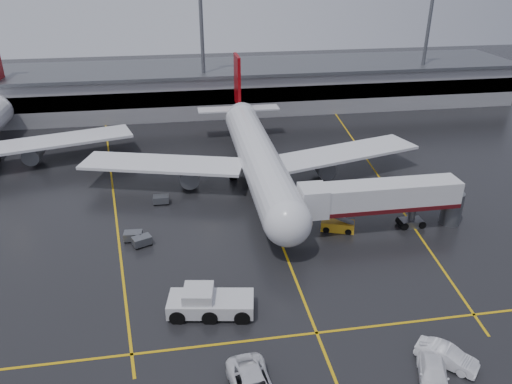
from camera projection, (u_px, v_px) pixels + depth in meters
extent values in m
plane|color=black|center=(269.00, 213.00, 61.63)|extent=(220.00, 220.00, 0.00)
cube|color=gold|center=(269.00, 213.00, 61.63)|extent=(0.25, 90.00, 0.02)
cube|color=gold|center=(317.00, 333.00, 42.11)|extent=(60.00, 0.25, 0.02)
cube|color=gold|center=(113.00, 190.00, 67.59)|extent=(9.99, 69.35, 0.02)
cube|color=gold|center=(375.00, 172.00, 73.12)|extent=(7.57, 69.64, 0.02)
cube|color=gray|center=(227.00, 88.00, 102.47)|extent=(120.00, 18.00, 8.00)
cube|color=black|center=(232.00, 96.00, 94.44)|extent=(120.00, 0.40, 3.00)
cube|color=#595B60|center=(226.00, 67.00, 100.59)|extent=(122.00, 19.00, 0.60)
cylinder|color=#595B60|center=(203.00, 52.00, 92.70)|extent=(0.70, 0.70, 25.00)
cylinder|color=#595B60|center=(426.00, 46.00, 99.24)|extent=(0.70, 0.70, 25.00)
cylinder|color=silver|center=(259.00, 158.00, 66.89)|extent=(5.20, 36.00, 5.20)
sphere|color=silver|center=(287.00, 222.00, 50.92)|extent=(5.20, 5.20, 5.20)
cone|color=silver|center=(239.00, 110.00, 85.26)|extent=(4.94, 8.00, 4.94)
cube|color=#7F0207|center=(237.00, 80.00, 84.00)|extent=(0.50, 5.50, 8.50)
cube|color=silver|center=(238.00, 109.00, 85.17)|extent=(14.00, 3.00, 0.25)
cube|color=silver|center=(162.00, 164.00, 67.13)|extent=(22.80, 11.83, 0.40)
cube|color=silver|center=(345.00, 153.00, 70.91)|extent=(22.80, 11.83, 0.40)
cylinder|color=#595B60|center=(189.00, 174.00, 67.36)|extent=(2.60, 4.50, 2.60)
cylinder|color=#595B60|center=(323.00, 166.00, 70.12)|extent=(2.60, 4.50, 2.60)
cylinder|color=#595B60|center=(281.00, 234.00, 54.98)|extent=(0.56, 0.56, 2.00)
cylinder|color=#595B60|center=(233.00, 172.00, 70.49)|extent=(0.56, 0.56, 2.00)
cylinder|color=#595B60|center=(277.00, 169.00, 71.42)|extent=(0.56, 0.56, 2.00)
cylinder|color=black|center=(281.00, 238.00, 55.22)|extent=(0.40, 1.10, 1.10)
cylinder|color=black|center=(233.00, 175.00, 70.68)|extent=(1.00, 1.40, 1.40)
cylinder|color=black|center=(277.00, 172.00, 71.61)|extent=(1.00, 1.40, 1.40)
cone|color=silver|center=(2.00, 102.00, 89.80)|extent=(4.94, 8.00, 4.94)
cube|color=silver|center=(2.00, 101.00, 89.72)|extent=(14.00, 3.00, 0.25)
cube|color=silver|center=(57.00, 140.00, 75.45)|extent=(22.80, 11.83, 0.40)
cylinder|color=#595B60|center=(34.00, 153.00, 74.67)|extent=(2.60, 4.50, 2.60)
cube|color=silver|center=(382.00, 195.00, 56.13)|extent=(18.00, 3.20, 3.00)
cube|color=#490C10|center=(381.00, 205.00, 56.69)|extent=(18.00, 3.30, 0.50)
cube|color=silver|center=(313.00, 201.00, 54.93)|extent=(3.00, 3.40, 3.30)
cylinder|color=#595B60|center=(412.00, 215.00, 57.98)|extent=(0.80, 0.80, 3.00)
cube|color=#595B60|center=(411.00, 223.00, 58.44)|extent=(2.60, 1.60, 0.90)
cylinder|color=#595B60|center=(452.00, 208.00, 58.48)|extent=(2.40, 2.40, 4.00)
cylinder|color=black|center=(402.00, 223.00, 58.28)|extent=(0.90, 1.80, 0.90)
cylinder|color=black|center=(419.00, 222.00, 58.60)|extent=(0.90, 1.80, 0.90)
cube|color=silver|center=(211.00, 304.00, 44.08)|extent=(8.03, 4.27, 1.31)
cube|color=silver|center=(198.00, 294.00, 43.61)|extent=(3.01, 3.01, 1.09)
cube|color=black|center=(198.00, 294.00, 43.61)|extent=(2.71, 2.71, 0.98)
cylinder|color=black|center=(180.00, 307.00, 44.26)|extent=(1.94, 3.46, 1.42)
cylinder|color=black|center=(211.00, 307.00, 44.25)|extent=(1.94, 3.46, 1.42)
cylinder|color=black|center=(243.00, 307.00, 44.24)|extent=(1.94, 3.46, 1.42)
cube|color=gold|center=(338.00, 226.00, 57.50)|extent=(4.14, 2.83, 1.17)
cube|color=#595B60|center=(338.00, 217.00, 57.02)|extent=(3.78, 2.18, 1.33)
cylinder|color=black|center=(327.00, 227.00, 57.84)|extent=(1.33, 1.95, 0.74)
cylinder|color=black|center=(348.00, 229.00, 57.40)|extent=(1.33, 1.95, 0.74)
imported|color=white|center=(433.00, 374.00, 37.05)|extent=(3.91, 5.63, 1.51)
imported|color=white|center=(447.00, 356.00, 38.64)|extent=(4.56, 4.53, 1.57)
cube|color=#595B60|center=(142.00, 240.00, 54.44)|extent=(2.35, 1.99, 0.90)
cylinder|color=black|center=(137.00, 248.00, 53.88)|extent=(0.40, 0.20, 0.40)
cylinder|color=black|center=(151.00, 244.00, 54.66)|extent=(0.40, 0.20, 0.40)
cylinder|color=black|center=(134.00, 244.00, 54.63)|extent=(0.40, 0.20, 0.40)
cylinder|color=black|center=(148.00, 240.00, 55.41)|extent=(0.40, 0.20, 0.40)
cube|color=#595B60|center=(133.00, 236.00, 55.38)|extent=(2.09, 1.45, 0.90)
cylinder|color=black|center=(126.00, 242.00, 55.08)|extent=(0.40, 0.20, 0.40)
cylinder|color=black|center=(140.00, 241.00, 55.20)|extent=(0.40, 0.20, 0.40)
cylinder|color=black|center=(127.00, 237.00, 55.97)|extent=(0.40, 0.20, 0.40)
cylinder|color=black|center=(141.00, 237.00, 56.09)|extent=(0.40, 0.20, 0.40)
cube|color=#595B60|center=(161.00, 199.00, 63.56)|extent=(2.03, 1.34, 0.90)
cylinder|color=black|center=(155.00, 205.00, 63.22)|extent=(0.40, 0.20, 0.40)
cylinder|color=black|center=(168.00, 204.00, 63.42)|extent=(0.40, 0.20, 0.40)
cylinder|color=black|center=(155.00, 201.00, 64.11)|extent=(0.40, 0.20, 0.40)
cylinder|color=black|center=(168.00, 200.00, 64.31)|extent=(0.40, 0.20, 0.40)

